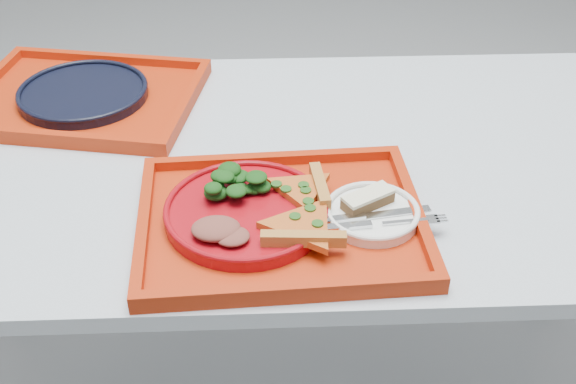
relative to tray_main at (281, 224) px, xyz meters
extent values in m
cube|color=#A3ACB7|center=(0.03, 0.21, -0.02)|extent=(1.60, 0.80, 0.03)
cylinder|color=gray|center=(0.75, 0.53, -0.40)|extent=(0.05, 0.05, 0.72)
cube|color=#A62408|center=(0.00, 0.00, 0.00)|extent=(0.47, 0.37, 0.01)
cube|color=#A62408|center=(-0.39, 0.42, 0.00)|extent=(0.51, 0.43, 0.01)
cylinder|color=maroon|center=(-0.06, 0.01, 0.02)|extent=(0.26, 0.26, 0.02)
cylinder|color=white|center=(0.14, 0.00, 0.01)|extent=(0.15, 0.15, 0.01)
cylinder|color=black|center=(-0.39, 0.42, 0.01)|extent=(0.26, 0.26, 0.02)
ellipsoid|color=black|center=(-0.07, 0.06, 0.05)|extent=(0.10, 0.09, 0.05)
ellipsoid|color=brown|center=(-0.10, -0.05, 0.04)|extent=(0.08, 0.06, 0.02)
cube|color=#492E18|center=(0.14, 0.02, 0.03)|extent=(0.09, 0.07, 0.02)
cube|color=beige|center=(0.14, 0.02, 0.04)|extent=(0.09, 0.07, 0.01)
cube|color=silver|center=(0.15, -0.01, 0.02)|extent=(0.19, 0.05, 0.01)
cube|color=silver|center=(0.15, -0.03, 0.02)|extent=(0.19, 0.04, 0.01)
camera|label=1|loc=(-0.03, -0.90, 0.72)|focal=45.00mm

